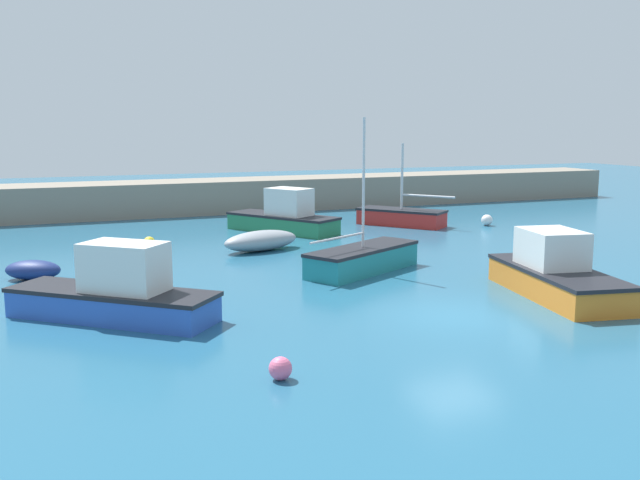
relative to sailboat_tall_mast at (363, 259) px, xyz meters
The scene contains 12 objects.
ground_plane 6.52m from the sailboat_tall_mast, 91.58° to the right, with size 120.00×120.00×0.20m, color #235B7A.
harbor_breakwater 19.68m from the sailboat_tall_mast, 90.52° to the left, with size 56.03×3.72×1.96m, color gray.
sailboat_tall_mast is the anchor object (origin of this frame).
open_tender_yellow 6.02m from the sailboat_tall_mast, 110.91° to the left, with size 3.82×2.35×0.86m.
fishing_dinghy_green 11.70m from the sailboat_tall_mast, 164.47° to the left, with size 2.24×1.86×0.69m.
sailboat_short_mast 12.31m from the sailboat_tall_mast, 54.84° to the left, with size 4.14×4.73×4.36m.
motorboat_grey_hull 10.18m from the sailboat_tall_mast, 87.11° to the left, with size 4.71×6.11×2.23m.
cabin_cruiser_white 6.94m from the sailboat_tall_mast, 54.23° to the right, with size 3.13×6.01×2.07m.
motorboat_with_cabin 9.71m from the sailboat_tall_mast, 160.36° to the right, with size 5.70×5.31×2.20m.
mooring_buoy_yellow 10.35m from the sailboat_tall_mast, 128.96° to the left, with size 0.51×0.51×0.51m, color yellow.
mooring_buoy_white 13.99m from the sailboat_tall_mast, 36.25° to the left, with size 0.60×0.60×0.60m, color white.
mooring_buoy_pink 11.45m from the sailboat_tall_mast, 124.31° to the right, with size 0.51×0.51×0.51m, color #EA668C.
Camera 1 is at (-10.96, -16.76, 5.43)m, focal length 40.00 mm.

